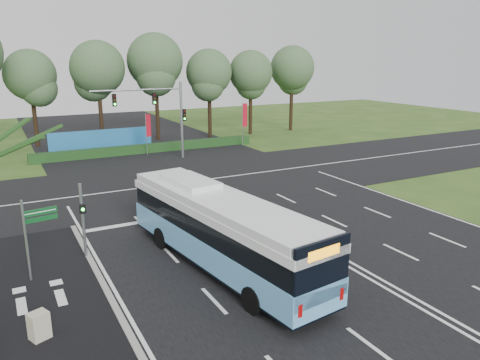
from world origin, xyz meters
The scene contains 15 objects.
ground centered at (0.00, 0.00, 0.00)m, with size 120.00×120.00×0.00m, color #2D4F1A.
road_main centered at (0.00, 0.00, 0.02)m, with size 20.00×120.00×0.04m, color black.
road_cross centered at (0.00, 12.00, 0.03)m, with size 120.00×14.00×0.05m, color black.
bike_path centered at (-12.50, -3.00, 0.03)m, with size 5.00×18.00×0.06m, color black.
kerb_strip centered at (-10.10, -3.00, 0.06)m, with size 0.25×18.00×0.12m, color gray.
city_bus centered at (-5.02, -2.40, 1.80)m, with size 4.21×12.66×3.57m.
pedestrian_signal centered at (-10.20, 1.44, 1.98)m, with size 0.31×0.43×3.63m.
street_sign centered at (-12.38, 0.23, 2.28)m, with size 1.38×0.31×3.57m.
utility_cabinet centered at (-12.78, -4.55, 0.50)m, with size 0.60×0.50×1.00m, color #B6AF92.
banner_flag_mid centered at (-0.36, 23.30, 2.63)m, with size 0.57×0.24×4.00m.
banner_flag_right centered at (9.99, 23.19, 2.98)m, with size 0.66×0.21×4.57m.
traffic_light_gantry centered at (0.21, 20.50, 4.66)m, with size 8.41×0.28×7.00m.
hedge centered at (0.00, 24.50, 0.40)m, with size 22.00×1.20×0.80m, color #153B17.
blue_hoarding centered at (-4.00, 27.00, 1.10)m, with size 10.00×0.30×2.20m, color #1D649E.
eucalyptus_row centered at (-2.42, 30.93, 8.29)m, with size 47.70×9.08×12.94m.
Camera 1 is at (-13.33, -19.83, 9.17)m, focal length 35.00 mm.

